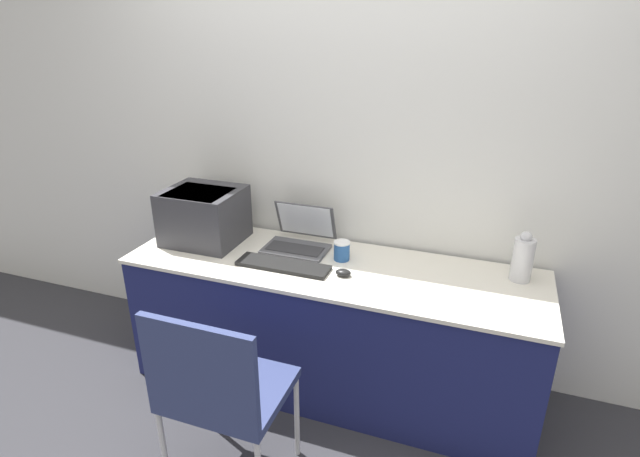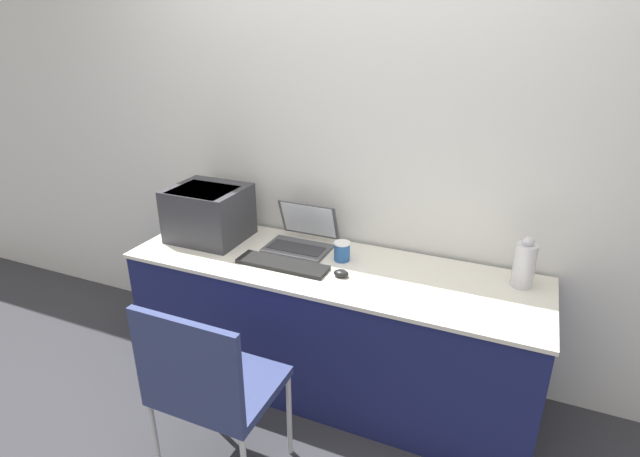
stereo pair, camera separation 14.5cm
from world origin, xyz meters
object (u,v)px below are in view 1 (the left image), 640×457
at_px(printer, 204,214).
at_px(laptop_left, 299,238).
at_px(metal_pitcher, 523,258).
at_px(external_keyboard, 283,265).
at_px(mouse, 343,273).
at_px(coffee_cup, 342,251).
at_px(chair, 219,387).

xyz_separation_m(printer, laptop_left, (0.53, 0.10, -0.11)).
bearing_deg(laptop_left, metal_pitcher, 0.69).
height_order(external_keyboard, mouse, mouse).
xyz_separation_m(external_keyboard, coffee_cup, (0.25, 0.18, 0.04)).
xyz_separation_m(mouse, metal_pitcher, (0.80, 0.25, 0.10)).
bearing_deg(printer, coffee_cup, 2.22).
relative_size(printer, chair, 0.45).
bearing_deg(external_keyboard, mouse, 2.89).
height_order(printer, mouse, printer).
distance_m(printer, chair, 1.08).
height_order(printer, metal_pitcher, printer).
distance_m(laptop_left, chair, 0.98).
relative_size(laptop_left, chair, 0.38).
bearing_deg(mouse, chair, -112.16).
relative_size(printer, coffee_cup, 4.00).
relative_size(printer, metal_pitcher, 1.62).
bearing_deg(mouse, metal_pitcher, 17.35).
relative_size(coffee_cup, chair, 0.11).
bearing_deg(chair, printer, 123.58).
bearing_deg(mouse, coffee_cup, 110.15).
bearing_deg(mouse, printer, 170.81).
distance_m(printer, metal_pitcher, 1.66).
bearing_deg(coffee_cup, mouse, -69.85).
bearing_deg(laptop_left, mouse, -36.09).
height_order(laptop_left, metal_pitcher, metal_pitcher).
height_order(external_keyboard, coffee_cup, coffee_cup).
distance_m(laptop_left, metal_pitcher, 1.13).
relative_size(mouse, chair, 0.08).
distance_m(metal_pitcher, chair, 1.49).
xyz_separation_m(printer, chair, (0.56, -0.85, -0.35)).
height_order(laptop_left, external_keyboard, laptop_left).
relative_size(laptop_left, coffee_cup, 3.37).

